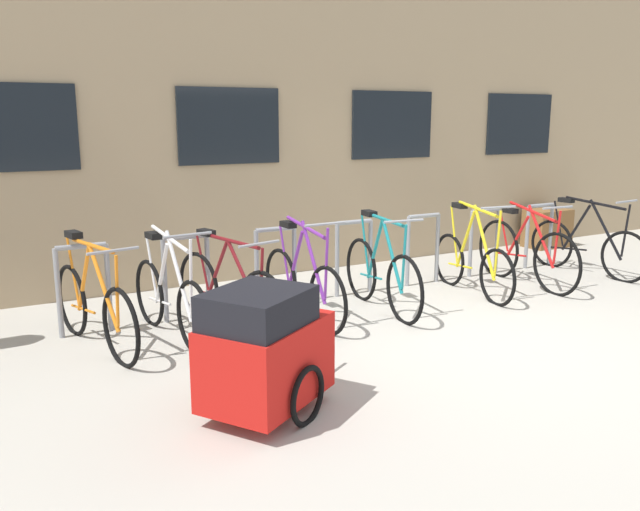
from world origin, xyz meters
name	(u,v)px	position (x,y,z in m)	size (l,w,h in m)	color
ground_plane	(479,337)	(0.00, 0.00, 0.00)	(42.00, 42.00, 0.00)	#B2ADA0
storefront_building	(240,50)	(0.00, 5.71, 3.08)	(28.00, 5.06, 6.16)	tan
bike_rack	(354,251)	(-0.21, 1.90, 0.52)	(6.50, 0.05, 0.88)	gray
bicycle_purple	(303,284)	(-1.19, 1.30, 0.38)	(0.44, 1.64, 1.08)	black
bicycle_maroon	(229,292)	(-1.98, 1.32, 0.38)	(0.55, 1.77, 0.97)	black
bicycle_orange	(94,307)	(-3.20, 1.45, 0.38)	(0.52, 1.75, 1.04)	black
bicycle_yellow	(472,262)	(1.01, 1.25, 0.38)	(0.44, 1.63, 1.11)	black
bicycle_teal	(381,274)	(-0.29, 1.21, 0.39)	(0.44, 1.69, 1.06)	black
bicycle_black	(587,246)	(3.03, 1.30, 0.38)	(0.44, 1.75, 1.04)	black
bicycle_white	(170,299)	(-2.53, 1.41, 0.38)	(0.44, 1.69, 1.08)	black
bicycle_red	(526,253)	(1.88, 1.25, 0.40)	(0.44, 1.78, 1.05)	black
bike_trailer	(264,350)	(-2.43, -0.51, 0.47)	(1.39, 1.04, 0.93)	red
planter_box	(547,228)	(4.01, 2.85, 0.30)	(0.70, 0.44, 0.60)	brown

